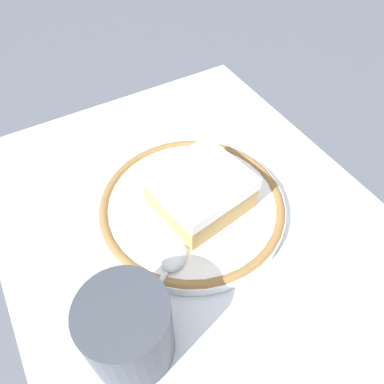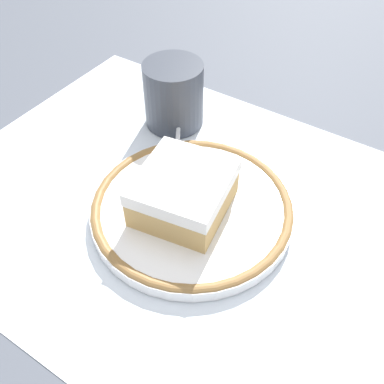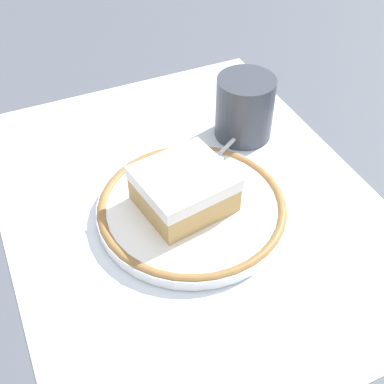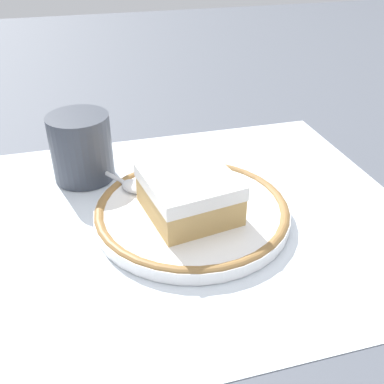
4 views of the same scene
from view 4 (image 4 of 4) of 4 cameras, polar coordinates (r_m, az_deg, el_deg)
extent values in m
plane|color=#4C515B|center=(0.50, -2.55, -3.46)|extent=(2.40, 2.40, 0.00)
cube|color=silver|center=(0.50, -2.55, -3.39)|extent=(0.53, 0.42, 0.00)
cylinder|color=white|center=(0.49, 0.00, -2.64)|extent=(0.21, 0.21, 0.01)
torus|color=olive|center=(0.49, 0.00, -2.28)|extent=(0.21, 0.21, 0.01)
cube|color=tan|center=(0.47, -0.38, -1.03)|extent=(0.10, 0.11, 0.03)
cube|color=white|center=(0.46, -0.39, 1.37)|extent=(0.10, 0.11, 0.02)
ellipsoid|color=silver|center=(0.52, -7.45, 0.73)|extent=(0.04, 0.04, 0.01)
cylinder|color=silver|center=(0.57, -11.97, 2.95)|extent=(0.06, 0.09, 0.01)
cylinder|color=#383D47|center=(0.57, -14.00, 5.58)|extent=(0.08, 0.08, 0.08)
cylinder|color=#B7722D|center=(0.57, -13.84, 4.45)|extent=(0.07, 0.07, 0.06)
camera|label=1|loc=(0.54, -34.95, 34.13)|focal=34.71mm
camera|label=2|loc=(0.31, 61.15, 31.70)|focal=41.28mm
camera|label=3|loc=(0.54, 61.71, 33.01)|focal=48.04mm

